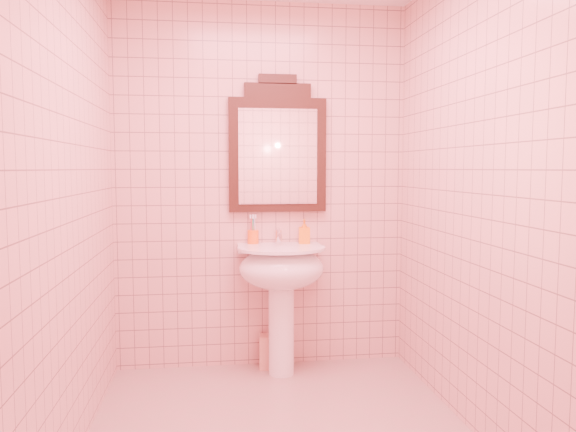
{
  "coord_description": "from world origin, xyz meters",
  "views": [
    {
      "loc": [
        -0.35,
        -2.76,
        1.38
      ],
      "look_at": [
        0.11,
        0.55,
        1.09
      ],
      "focal_mm": 35.0,
      "sensor_mm": 36.0,
      "label": 1
    }
  ],
  "objects": [
    {
      "name": "toothbrush_cup",
      "position": [
        -0.07,
        1.04,
        0.91
      ],
      "size": [
        0.08,
        0.08,
        0.18
      ],
      "rotation": [
        0.0,
        0.0,
        0.34
      ],
      "color": "orange",
      "rests_on": "pedestal_sink"
    },
    {
      "name": "soap_dispenser",
      "position": [
        0.28,
        1.01,
        0.95
      ],
      "size": [
        0.08,
        0.08,
        0.17
      ],
      "primitive_type": "imported",
      "rotation": [
        0.0,
        0.0,
        -0.11
      ],
      "color": "orange",
      "rests_on": "pedestal_sink"
    },
    {
      "name": "mirror",
      "position": [
        0.11,
        1.07,
        1.51
      ],
      "size": [
        0.67,
        0.06,
        0.93
      ],
      "color": "black",
      "rests_on": "back_wall"
    },
    {
      "name": "pedestal_sink",
      "position": [
        0.11,
        0.87,
        0.66
      ],
      "size": [
        0.58,
        0.58,
        0.86
      ],
      "color": "white",
      "rests_on": "floor"
    },
    {
      "name": "towel",
      "position": [
        0.07,
        1.0,
        0.11
      ],
      "size": [
        0.2,
        0.14,
        0.23
      ],
      "primitive_type": "cube",
      "rotation": [
        0.0,
        0.0,
        -0.11
      ],
      "color": "#E69C87",
      "rests_on": "floor"
    },
    {
      "name": "faucet",
      "position": [
        0.11,
        1.01,
        0.92
      ],
      "size": [
        0.04,
        0.16,
        0.11
      ],
      "color": "white",
      "rests_on": "pedestal_sink"
    },
    {
      "name": "back_wall",
      "position": [
        0.0,
        1.1,
        1.25
      ],
      "size": [
        2.0,
        0.02,
        2.5
      ],
      "primitive_type": "cube",
      "color": "#D8A297",
      "rests_on": "floor"
    }
  ]
}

